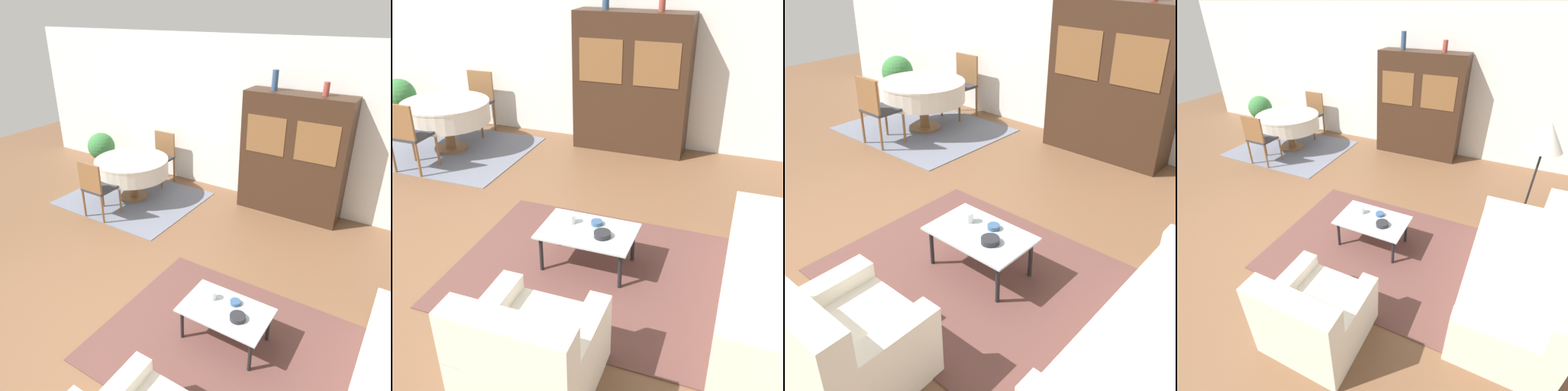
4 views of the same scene
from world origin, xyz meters
The scene contains 18 objects.
ground_plane centered at (0.00, 0.00, 0.00)m, with size 14.00×14.00×0.00m, color brown.
wall_back centered at (0.00, 3.63, 1.35)m, with size 10.00×0.06×2.70m.
area_rug centered at (1.30, 0.30, 0.01)m, with size 2.56×1.99×0.01m.
dining_rug centered at (-1.70, 2.34, 0.01)m, with size 2.25×1.87×0.01m.
couch centered at (2.91, 0.27, 0.30)m, with size 0.86×2.03×0.86m.
armchair centered at (1.31, -1.05, 0.31)m, with size 0.84×0.81×0.83m.
coffee_table centered at (1.20, 0.37, 0.35)m, with size 0.87×0.55×0.38m.
display_cabinet centered at (0.78, 3.35, 0.97)m, with size 1.62×0.48×1.95m.
dining_table centered at (-1.72, 2.39, 0.58)m, with size 1.26×1.26×0.72m.
dining_chair_near centered at (-1.72, 1.54, 0.56)m, with size 0.44×0.44×0.95m.
dining_chair_far centered at (-1.72, 3.24, 0.56)m, with size 0.44×0.44×0.95m.
floor_lamp centered at (2.91, 1.65, 1.29)m, with size 0.44×0.44×1.51m.
cup centered at (1.01, 0.44, 0.44)m, with size 0.08×0.08×0.09m.
bowl centered at (1.36, 0.31, 0.42)m, with size 0.15×0.15×0.05m.
bowl_small centered at (1.25, 0.49, 0.41)m, with size 0.11×0.11×0.04m.
vase_tall centered at (0.37, 3.35, 2.10)m, with size 0.09×0.09×0.30m.
vase_short centered at (1.14, 3.35, 2.04)m, with size 0.09×0.09×0.19m.
potted_plant centered at (-3.17, 3.10, 0.44)m, with size 0.55×0.55×0.77m.
Camera 4 is at (2.53, -2.37, 2.70)m, focal length 28.00 mm.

